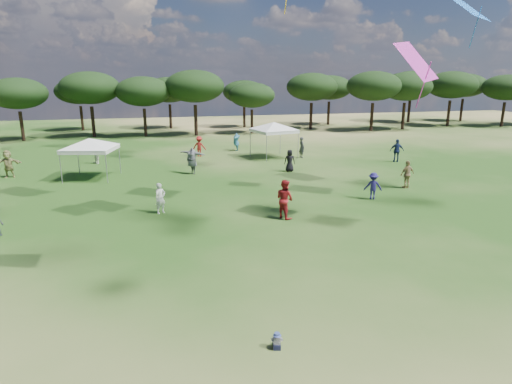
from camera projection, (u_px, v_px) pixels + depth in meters
tree_line at (184, 88)px, 52.45m from camera, size 108.78×17.63×7.77m
tent_left at (89, 140)px, 28.41m from camera, size 6.10×6.10×3.02m
tent_right at (274, 124)px, 35.85m from camera, size 6.28×6.28×3.32m
toddler at (277, 341)px, 10.67m from camera, size 0.32×0.35×0.45m
festival_crowd at (194, 163)px, 29.73m from camera, size 30.65×21.87×1.90m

